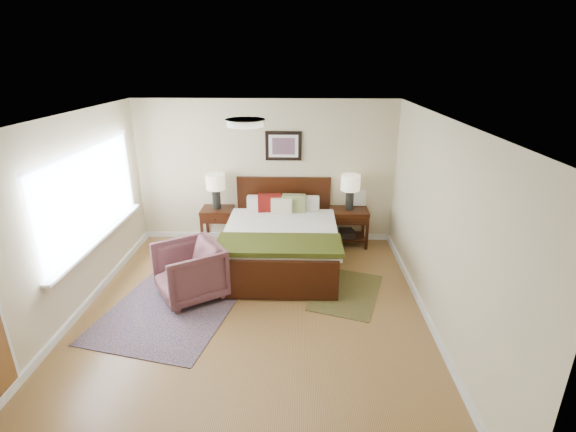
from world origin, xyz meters
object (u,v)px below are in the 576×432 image
at_px(lamp_right, 350,186).
at_px(rug_persian, 175,304).
at_px(lamp_left, 216,185).
at_px(nightstand_left, 217,215).
at_px(bed, 281,234).
at_px(nightstand_right, 348,223).
at_px(armchair, 190,271).

height_order(lamp_right, rug_persian, lamp_right).
xyz_separation_m(lamp_left, lamp_right, (2.31, 0.00, 0.00)).
height_order(nightstand_left, lamp_right, lamp_right).
bearing_deg(lamp_left, nightstand_left, -90.00).
distance_m(bed, nightstand_right, 1.41).
height_order(bed, nightstand_right, bed).
bearing_deg(rug_persian, armchair, 67.18).
relative_size(bed, lamp_left, 3.52).
xyz_separation_m(lamp_right, rug_persian, (-2.53, -2.05, -1.07)).
distance_m(lamp_left, rug_persian, 2.33).
height_order(lamp_left, armchair, lamp_left).
xyz_separation_m(nightstand_right, lamp_left, (-2.31, 0.01, 0.67)).
xyz_separation_m(lamp_right, armchair, (-2.36, -1.82, -0.70)).
bearing_deg(nightstand_right, rug_persian, -141.12).
xyz_separation_m(bed, nightstand_right, (1.15, 0.81, -0.13)).
bearing_deg(lamp_right, bed, -144.25).
xyz_separation_m(nightstand_right, rug_persian, (-2.53, -2.04, -0.40)).
xyz_separation_m(lamp_left, armchair, (-0.05, -1.82, -0.69)).
height_order(bed, lamp_left, lamp_left).
xyz_separation_m(bed, rug_persian, (-1.38, -1.23, -0.53)).
bearing_deg(rug_persian, lamp_left, 96.35).
relative_size(bed, lamp_right, 3.52).
bearing_deg(nightstand_right, bed, -144.74).
height_order(bed, lamp_right, lamp_right).
distance_m(nightstand_right, lamp_left, 2.40).
relative_size(nightstand_right, armchair, 0.78).
bearing_deg(nightstand_left, lamp_left, 90.00).
xyz_separation_m(nightstand_left, lamp_left, (-0.00, 0.02, 0.55)).
relative_size(lamp_left, lamp_right, 1.00).
xyz_separation_m(nightstand_right, lamp_right, (-0.00, 0.01, 0.68)).
bearing_deg(lamp_left, armchair, -91.65).
bearing_deg(lamp_left, lamp_right, 0.00).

